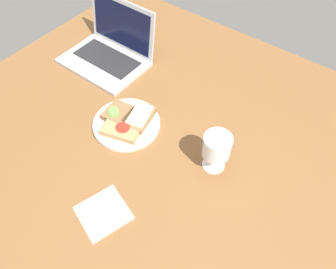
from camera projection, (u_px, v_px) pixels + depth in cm
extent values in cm
cube|color=brown|center=(144.00, 141.00, 107.03)|extent=(140.00, 140.00, 3.00)
cylinder|color=silver|center=(127.00, 124.00, 108.70)|extent=(22.28, 22.28, 1.46)
cube|color=#A88456|center=(121.00, 131.00, 104.51)|extent=(13.18, 9.46, 2.15)
cylinder|color=red|center=(123.00, 127.00, 103.83)|extent=(4.49, 4.49, 0.41)
cube|color=brown|center=(140.00, 118.00, 107.92)|extent=(8.99, 12.69, 2.26)
cube|color=#F4EAB7|center=(140.00, 115.00, 106.77)|extent=(8.39, 11.08, 0.67)
cube|color=brown|center=(117.00, 113.00, 109.36)|extent=(8.27, 9.84, 2.23)
cylinder|color=#6BB74C|center=(114.00, 112.00, 107.58)|extent=(3.09, 3.09, 0.49)
cylinder|color=#6BB74C|center=(113.00, 110.00, 108.16)|extent=(3.24, 3.24, 0.48)
cylinder|color=#6BB74C|center=(115.00, 112.00, 107.82)|extent=(3.50, 3.50, 0.36)
cylinder|color=white|center=(213.00, 165.00, 99.40)|extent=(6.83, 6.83, 0.40)
cylinder|color=white|center=(214.00, 159.00, 96.98)|extent=(0.96, 0.96, 5.76)
cylinder|color=white|center=(217.00, 146.00, 91.96)|extent=(8.22, 8.22, 7.04)
cylinder|color=white|center=(217.00, 147.00, 92.48)|extent=(7.56, 7.56, 5.71)
cube|color=#ADAFB5|center=(104.00, 62.00, 128.22)|extent=(31.81, 21.99, 1.51)
cube|color=#232326|center=(107.00, 58.00, 128.54)|extent=(26.08, 12.10, 0.16)
cube|color=#ADAFB5|center=(122.00, 24.00, 126.28)|extent=(31.17, 3.90, 19.35)
cube|color=black|center=(121.00, 25.00, 126.03)|extent=(27.99, 2.77, 16.17)
cube|color=white|center=(103.00, 213.00, 89.66)|extent=(15.68, 15.86, 0.40)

